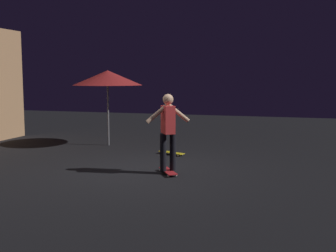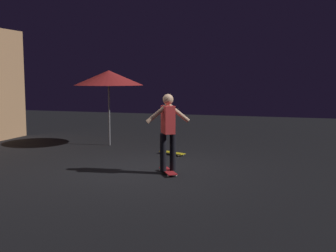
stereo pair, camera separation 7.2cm
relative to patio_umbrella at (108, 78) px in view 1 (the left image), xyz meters
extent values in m
plane|color=black|center=(-3.01, -2.24, -2.07)|extent=(28.00, 28.00, 0.00)
cylinder|color=slate|center=(0.00, 0.00, -0.97)|extent=(0.05, 0.05, 2.20)
cone|color=#A52626|center=(0.00, 0.00, 0.00)|extent=(2.10, 2.10, 0.45)
cube|color=#AD1E23|center=(-3.14, -2.87, -2.01)|extent=(0.76, 0.60, 0.02)
sphere|color=silver|center=(-2.94, -2.63, -2.05)|extent=(0.05, 0.05, 0.05)
sphere|color=silver|center=(-2.84, -2.77, -2.05)|extent=(0.05, 0.05, 0.05)
sphere|color=silver|center=(-3.44, -2.96, -2.05)|extent=(0.05, 0.05, 0.05)
sphere|color=silver|center=(-3.34, -3.11, -2.05)|extent=(0.05, 0.05, 0.05)
cube|color=gold|center=(-0.97, -2.31, -2.01)|extent=(0.49, 0.80, 0.02)
sphere|color=silver|center=(-1.01, -2.62, -2.05)|extent=(0.05, 0.05, 0.05)
sphere|color=silver|center=(-1.17, -2.55, -2.05)|extent=(0.05, 0.05, 0.05)
sphere|color=silver|center=(-0.77, -2.07, -2.05)|extent=(0.05, 0.05, 0.05)
sphere|color=silver|center=(-0.93, -2.00, -2.05)|extent=(0.05, 0.05, 0.05)
cylinder|color=black|center=(-3.20, -2.78, -1.59)|extent=(0.14, 0.14, 0.82)
cylinder|color=black|center=(-3.08, -2.96, -1.59)|extent=(0.14, 0.14, 0.82)
cube|color=red|center=(-3.14, -2.87, -0.88)|extent=(0.44, 0.39, 0.60)
sphere|color=tan|center=(-3.14, -2.87, -0.45)|extent=(0.23, 0.23, 0.23)
cylinder|color=tan|center=(-3.26, -2.69, -0.73)|extent=(0.38, 0.50, 0.46)
cylinder|color=tan|center=(-3.02, -3.05, -0.73)|extent=(0.38, 0.50, 0.46)
camera|label=1|loc=(-11.75, -5.47, 0.03)|focal=44.95mm
camera|label=2|loc=(-11.73, -5.54, 0.03)|focal=44.95mm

